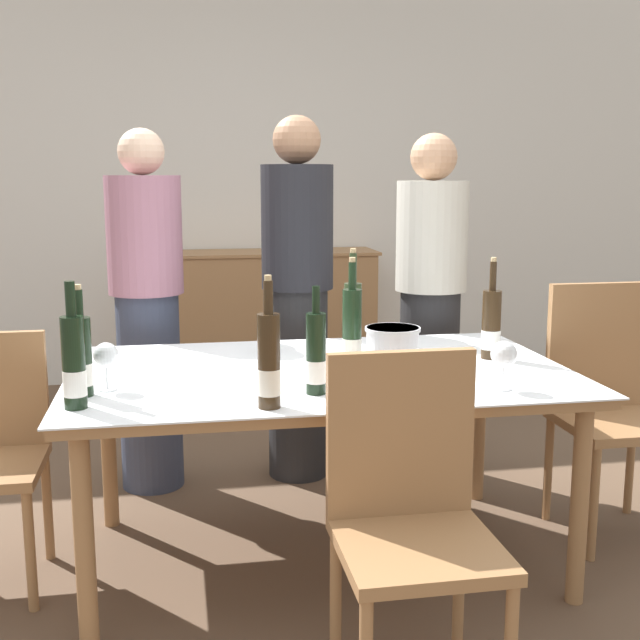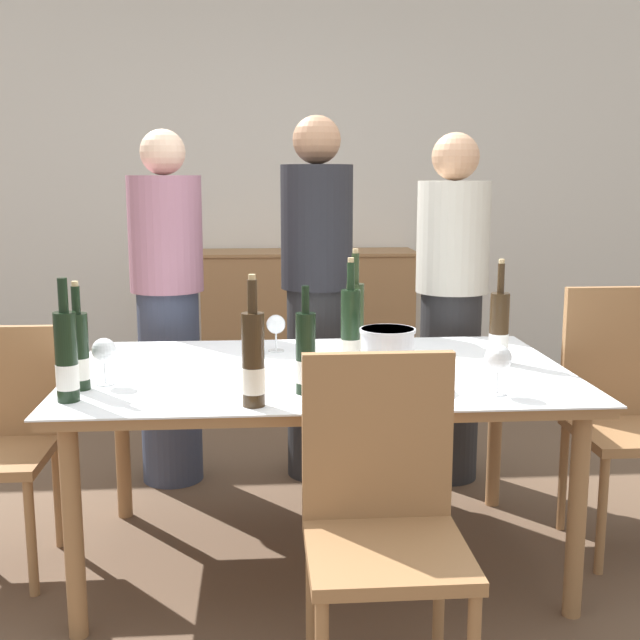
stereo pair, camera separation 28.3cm
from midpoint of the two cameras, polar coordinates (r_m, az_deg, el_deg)
The scene contains 20 objects.
ground_plane at distance 3.12m, azimuth 2.71°, elevation -16.67°, with size 12.00×12.00×0.00m, color brown.
back_wall at distance 5.65m, azimuth -0.82°, elevation 10.06°, with size 8.00×0.10×2.80m.
sideboard_cabinet at distance 5.46m, azimuth 0.58°, elevation 0.13°, with size 1.45×0.46×0.92m.
dining_table at distance 2.89m, azimuth 2.82°, elevation -4.76°, with size 1.77×1.09×0.73m.
ice_bucket at distance 2.68m, azimuth 7.84°, elevation -2.47°, with size 0.19×0.19×0.19m.
wine_bottle_0 at distance 2.65m, azimuth -13.91°, elevation -2.30°, with size 0.07×0.07×0.35m.
wine_bottle_1 at distance 3.06m, azimuth 15.23°, elevation -0.65°, with size 0.07×0.07×0.38m.
wine_bottle_2 at distance 2.53m, azimuth 2.18°, elevation -2.57°, with size 0.07×0.07×0.35m.
wine_bottle_3 at distance 2.79m, azimuth 5.09°, elevation -1.01°, with size 0.07×0.07×0.41m.
wine_bottle_4 at distance 2.92m, azimuth 5.28°, elevation -0.42°, with size 0.07×0.07×0.43m.
wine_bottle_5 at distance 2.52m, azimuth -14.56°, elevation -2.67°, with size 0.07×0.07×0.38m.
wine_bottle_6 at distance 2.39m, azimuth -1.39°, elevation -2.98°, with size 0.07×0.07×0.40m.
wine_glass_0 at distance 3.14m, azimuth -0.58°, elevation -0.42°, with size 0.07×0.07×0.15m.
wine_glass_1 at distance 2.61m, azimuth 15.62°, elevation -2.74°, with size 0.09×0.09×0.16m.
wine_glass_2 at distance 2.70m, azimuth -12.24°, elevation -2.24°, with size 0.08×0.08×0.16m.
chair_right_end at distance 3.35m, azimuth 23.09°, elevation -5.35°, with size 0.42×0.42×0.99m.
chair_near_front at distance 2.23m, azimuth 8.20°, elevation -13.10°, with size 0.42×0.42×0.94m.
person_host at distance 3.69m, azimuth -8.62°, elevation 0.68°, with size 0.33×0.33×1.62m.
person_guest_left at distance 3.72m, azimuth 1.96°, elevation 1.46°, with size 0.33×0.33×1.68m.
person_guest_right at distance 3.76m, azimuth 11.45°, elevation 0.69°, with size 0.33×0.33×1.60m.
Camera 2 is at (-0.21, -2.78, 1.41)m, focal length 45.00 mm.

